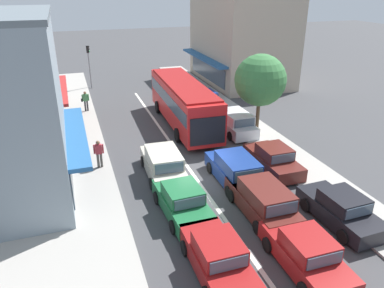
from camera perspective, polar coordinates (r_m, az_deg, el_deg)
The scene contains 21 objects.
ground_plane at distance 20.32m, azimuth 0.83°, elevation -5.60°, with size 140.00×140.00×0.00m, color #3F3F42.
lane_centre_line at distance 23.72m, azimuth -2.36°, elevation -1.10°, with size 0.20×28.00×0.01m, color silver.
sidewalk_left at distance 24.78m, azimuth -18.98°, elevation -1.16°, with size 5.20×44.00×0.14m, color #A39E96.
kerb_right at distance 27.57m, azimuth 8.91°, elevation 2.39°, with size 2.80×44.00×0.12m, color #A39E96.
shopfront_mid_block at distance 28.98m, azimuth -26.87°, elevation 8.85°, with size 7.24×8.90×7.53m.
building_right_far at distance 40.34m, azimuth 7.49°, elevation 15.60°, with size 8.36×11.58×8.81m.
city_bus at distance 27.45m, azimuth -1.31°, elevation 6.61°, with size 2.95×10.92×3.23m.
sedan_adjacent_lane_lead at distance 17.30m, azimuth -1.49°, elevation -8.75°, with size 2.03×4.27×1.47m.
wagon_queue_gap_filler at distance 20.52m, azimuth -4.44°, elevation -3.01°, with size 2.06×4.56×1.58m.
sedan_queue_far_back at distance 15.02m, azimuth 16.99°, elevation -15.72°, with size 1.92×4.21×1.47m.
wagon_adjacent_lane_trail at distance 19.91m, azimuth 6.62°, elevation -4.00°, with size 1.98×4.52×1.58m.
sedan_behind_bus_mid at distance 14.30m, azimuth 3.94°, elevation -16.85°, with size 1.91×4.21×1.47m.
wagon_behind_bus_near at distance 17.52m, azimuth 10.73°, elevation -8.44°, with size 1.96×4.51×1.58m.
parked_sedan_kerb_front at distance 18.00m, azimuth 21.71°, elevation -9.26°, with size 2.01×4.26×1.47m.
parked_sedan_kerb_second at distance 21.63m, azimuth 12.25°, elevation -2.29°, with size 1.91×4.21×1.47m.
parked_wagon_kerb_third at distance 26.57m, azimuth 6.47°, elevation 3.29°, with size 1.99×4.53×1.58m.
parked_sedan_kerb_rear at distance 31.71m, azimuth 1.99°, elevation 6.66°, with size 2.01×4.26×1.47m.
traffic_light_downstreet at distance 38.67m, azimuth -15.46°, elevation 12.30°, with size 0.33×0.24×4.20m.
street_tree_right at distance 24.87m, azimuth 10.36°, elevation 9.52°, with size 3.36×3.36×5.71m.
pedestrian_with_handbag_near at distance 31.63m, azimuth -15.92°, elevation 6.48°, with size 0.65×0.29×1.63m.
pedestrian_browsing_midblock at distance 21.69m, azimuth -14.01°, elevation -1.22°, with size 0.57×0.27×1.63m.
Camera 1 is at (-5.91, -16.71, 9.94)m, focal length 35.00 mm.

